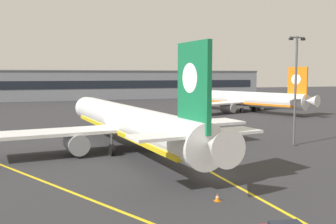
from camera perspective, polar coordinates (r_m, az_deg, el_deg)
The scene contains 9 objects.
ground_plane at distance 34.53m, azimuth 7.19°, elevation -9.53°, with size 400.00×400.00×0.00m, color #2D2D30.
taxiway_centreline at distance 62.27m, azimuth -5.25°, elevation -2.68°, with size 0.30×180.00×0.01m, color yellow.
taxiway_lead_in_stripe at distance 33.04m, azimuth -17.20°, elevation -10.44°, with size 0.30×60.00×0.01m, color yellow.
airliner_foreground at distance 44.82m, azimuth -6.07°, elevation -1.61°, with size 32.33×41.50×11.65m.
airliner_background at distance 93.13m, azimuth 11.20°, elevation 1.92°, with size 28.77×36.18×10.68m.
apron_lamp_post at distance 50.41m, azimuth 18.73°, elevation 3.32°, with size 2.24×0.90×13.81m.
safety_cone_by_nose_gear at distance 60.76m, azimuth -9.39°, elevation -2.70°, with size 0.44×0.44×0.55m.
safety_cone_by_tail at distance 27.88m, azimuth 7.47°, elevation -12.73°, with size 0.44×0.44×0.55m.
terminal_building at distance 140.44m, azimuth -15.07°, elevation 3.97°, with size 150.49×12.40×10.57m.
Camera 1 is at (-14.98, -29.76, 9.04)m, focal length 40.27 mm.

